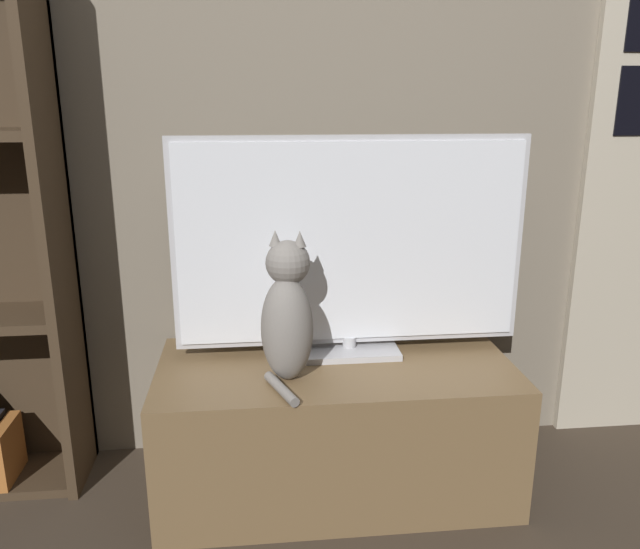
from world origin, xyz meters
The scene contains 4 objects.
wall_back centered at (0.00, 1.22, 1.30)m, with size 4.80×0.05×2.60m.
tv_stand centered at (0.00, 0.91, 0.22)m, with size 1.10×0.54×0.43m.
tv centered at (0.06, 1.00, 0.78)m, with size 1.10×0.19×0.69m.
cat centered at (-0.15, 0.83, 0.63)m, with size 0.18×0.29×0.44m.
Camera 1 is at (-0.24, -0.87, 1.23)m, focal length 35.00 mm.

